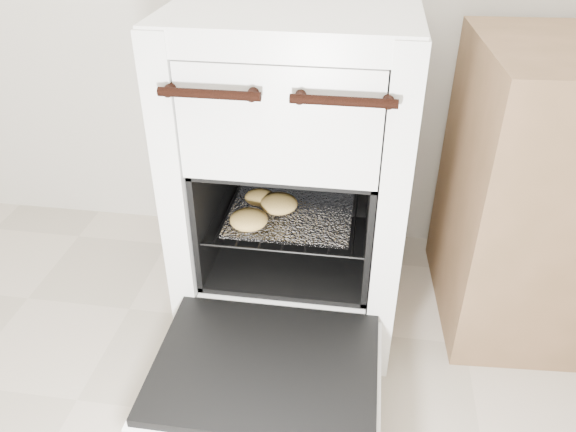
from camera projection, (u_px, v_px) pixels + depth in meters
name	position (u px, v px, depth m)	size (l,w,h in m)	color
stove	(296.00, 174.00, 1.54)	(0.57, 0.64, 0.88)	silver
oven_door	(265.00, 369.00, 1.26)	(0.52, 0.40, 0.04)	black
oven_rack	(292.00, 210.00, 1.53)	(0.42, 0.40, 0.01)	black
foil_sheet	(291.00, 212.00, 1.51)	(0.33, 0.29, 0.01)	silver
baked_rolls	(263.00, 208.00, 1.48)	(0.19, 0.23, 0.04)	#DEB558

